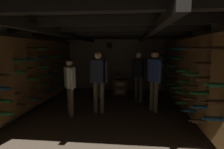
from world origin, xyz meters
TOP-DOWN VIEW (x-y plane):
  - ground_plane at (0.00, 0.00)m, footprint 8.40×8.40m
  - room_shell at (0.00, 0.27)m, footprint 4.72×6.52m
  - wine_crate_stack at (0.23, 2.25)m, footprint 0.52×0.35m
  - display_bottle at (0.14, 2.29)m, footprint 0.08×0.08m
  - person_host_center at (-0.26, 0.16)m, footprint 0.53×0.28m
  - person_guest_rear_center at (-0.47, 1.70)m, footprint 0.54×0.33m
  - person_guest_mid_left at (-0.98, -0.13)m, footprint 0.37×0.46m
  - person_guest_mid_right at (1.29, 0.39)m, footprint 0.43×0.48m
  - person_guest_far_right at (0.89, 1.36)m, footprint 0.46×0.37m

SIDE VIEW (x-z plane):
  - ground_plane at x=0.00m, z-range 0.00..0.00m
  - wine_crate_stack at x=0.23m, z-range 0.00..0.60m
  - display_bottle at x=0.14m, z-range 0.56..0.91m
  - person_guest_mid_left at x=-0.98m, z-range 0.15..1.69m
  - person_guest_rear_center at x=-0.47m, z-range 0.15..1.71m
  - person_guest_far_right at x=0.89m, z-range 0.18..1.87m
  - person_host_center at x=-0.26m, z-range 0.19..1.93m
  - person_guest_mid_right at x=1.29m, z-range 0.20..1.96m
  - room_shell at x=0.00m, z-range 0.22..2.63m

